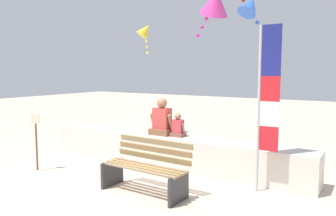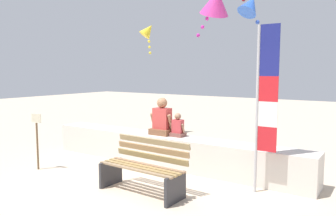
% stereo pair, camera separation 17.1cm
% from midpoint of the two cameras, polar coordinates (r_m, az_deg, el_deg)
% --- Properties ---
extents(ground_plane, '(40.00, 40.00, 0.00)m').
position_cam_midpoint_polar(ground_plane, '(6.50, -6.77, -12.11)').
color(ground_plane, beige).
extents(seawall_ledge, '(6.14, 0.60, 0.66)m').
position_cam_midpoint_polar(seawall_ledge, '(7.35, -0.77, -7.22)').
color(seawall_ledge, silver).
rests_on(seawall_ledge, ground).
extents(park_bench, '(1.55, 0.67, 0.88)m').
position_cam_midpoint_polar(park_bench, '(5.79, -4.59, -10.12)').
color(park_bench, '#947859').
rests_on(park_bench, ground).
extents(person_adult, '(0.53, 0.39, 0.81)m').
position_cam_midpoint_polar(person_adult, '(7.36, -1.69, -2.08)').
color(person_adult, brown).
rests_on(person_adult, seawall_ledge).
extents(person_child, '(0.33, 0.24, 0.50)m').
position_cam_midpoint_polar(person_child, '(7.16, 1.00, -3.29)').
color(person_child, brown).
rests_on(person_child, seawall_ledge).
extents(flag_banner, '(0.36, 0.05, 2.79)m').
position_cam_midpoint_polar(flag_banner, '(5.74, 15.34, 1.71)').
color(flag_banner, '#B7B7BC').
rests_on(flag_banner, ground).
extents(kite_blue, '(0.60, 0.65, 0.85)m').
position_cam_midpoint_polar(kite_blue, '(7.25, 13.04, 16.48)').
color(kite_blue, blue).
extents(kite_yellow, '(0.67, 0.67, 1.04)m').
position_cam_midpoint_polar(kite_yellow, '(10.83, -4.33, 12.90)').
color(kite_yellow, yellow).
extents(kite_magenta, '(1.03, 1.02, 1.13)m').
position_cam_midpoint_polar(kite_magenta, '(7.80, 7.31, 17.24)').
color(kite_magenta, '#DB3D9E').
extents(sign_post, '(0.24, 0.06, 1.17)m').
position_cam_midpoint_polar(sign_post, '(7.47, -21.99, -4.56)').
color(sign_post, brown).
rests_on(sign_post, ground).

